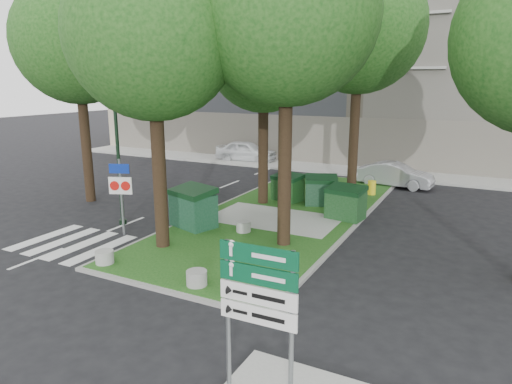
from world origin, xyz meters
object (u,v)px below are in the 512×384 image
Objects in this scene: bollard_left at (105,257)px; street_lamp at (117,140)px; tree_median_mid at (266,43)px; car_white at (246,151)px; tree_street_left at (78,28)px; bollard_right at (197,278)px; dumpster_c at (321,190)px; bollard_mid at (243,227)px; traffic_sign_pole at (121,187)px; dumpster_b at (288,187)px; litter_bin at (372,188)px; tree_median_far at (363,13)px; dumpster_d at (346,203)px; directional_sign at (259,299)px; car_silver at (395,175)px; dumpster_a at (193,207)px; tree_median_near_left at (155,16)px.

street_lamp reaches higher than bollard_left.
tree_median_mid is 13.18m from car_white.
tree_street_left reaches higher than bollard_right.
bollard_right is at bearing -30.59° from street_lamp.
tree_median_mid is 5.98× the size of dumpster_c.
bollard_mid is 4.59m from traffic_sign_pole.
dumpster_b reaches higher than bollard_mid.
car_white reaches higher than litter_bin.
tree_median_mid is at bearing 82.10° from bollard_left.
tree_median_far is at bearing 34.97° from traffic_sign_pole.
bollard_mid is (2.29, 4.50, -0.01)m from bollard_left.
street_lamp reaches higher than dumpster_d.
directional_sign reaches higher than car_silver.
dumpster_a is 12.06m from car_silver.
traffic_sign_pole is at bearing 155.00° from car_silver.
litter_bin is 0.17× the size of car_silver.
tree_median_far is at bearing 68.72° from tree_median_near_left.
car_white reaches higher than bollard_left.
directional_sign reaches higher than dumpster_c.
dumpster_c is at bearing 69.49° from bollard_left.
dumpster_b is 1.60m from dumpster_c.
dumpster_b reaches higher than bollard_left.
dumpster_d reaches higher than bollard_right.
traffic_sign_pole is 16.24m from car_white.
dumpster_b is (1.23, 7.33, -6.60)m from tree_median_near_left.
dumpster_d reaches higher than litter_bin.
dumpster_b is 0.30× the size of street_lamp.
bollard_right is at bearing -94.24° from dumpster_d.
tree_median_far is at bearing 97.75° from directional_sign.
tree_median_near_left is 9.94m from dumpster_b.
dumpster_b is 2.30× the size of litter_bin.
bollard_mid is (-2.10, -7.06, -8.01)m from tree_median_far.
dumpster_d is 0.37× the size of car_white.
tree_median_near_left reaches higher than traffic_sign_pole.
tree_street_left is 20.27× the size of bollard_left.
tree_median_near_left is at bearing -94.40° from tree_median_mid.
dumpster_c is at bearing -141.77° from car_white.
tree_median_near_left is 6.65× the size of dumpster_d.
tree_median_near_left is at bearing -32.73° from traffic_sign_pole.
tree_median_far is 7.92m from litter_bin.
tree_street_left reaches higher than dumpster_d.
tree_median_mid reaches higher than car_white.
bollard_right is (3.32, 0.00, 0.01)m from bollard_left.
dumpster_d is at bearing 29.70° from street_lamp.
dumpster_c is 2.47× the size of litter_bin.
litter_bin reaches higher than bollard_right.
litter_bin is at bearing 98.62° from dumpster_d.
tree_median_far is 12.66m from traffic_sign_pole.
bollard_left is (6.31, -5.56, -7.34)m from tree_street_left.
street_lamp is at bearing 149.41° from bollard_right.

